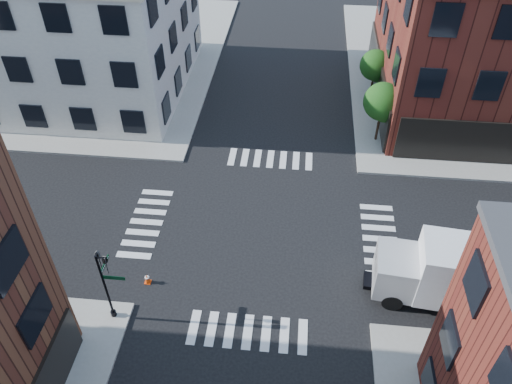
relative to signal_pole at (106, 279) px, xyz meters
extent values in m
plane|color=black|center=(6.72, 6.68, -2.86)|extent=(120.00, 120.00, 0.00)
cube|color=gray|center=(-14.28, 27.68, -2.78)|extent=(30.00, 30.00, 0.15)
cube|color=silver|center=(-12.28, 22.68, 2.64)|extent=(22.00, 16.00, 11.00)
cylinder|color=black|center=(14.22, 16.68, -1.97)|extent=(0.18, 0.18, 1.47)
cylinder|color=black|center=(14.22, 16.68, -1.24)|extent=(0.12, 0.12, 1.47)
sphere|color=#0E340E|center=(14.22, 16.68, 0.44)|extent=(2.69, 2.69, 2.69)
sphere|color=#0E340E|center=(14.47, 16.58, -0.10)|extent=(1.85, 1.85, 1.85)
cylinder|color=black|center=(14.22, 22.68, -2.04)|extent=(0.18, 0.18, 1.33)
cylinder|color=black|center=(14.22, 22.68, -1.38)|extent=(0.12, 0.12, 1.33)
sphere|color=#0E340E|center=(14.22, 22.68, 0.14)|extent=(2.43, 2.43, 2.43)
sphere|color=#0E340E|center=(14.47, 22.58, -0.35)|extent=(1.67, 1.67, 1.67)
cylinder|color=black|center=(-0.08, -0.12, -0.56)|extent=(0.12, 0.12, 4.60)
cylinder|color=black|center=(-0.08, -0.12, -2.56)|extent=(0.28, 0.28, 0.30)
cube|color=#053819|center=(0.47, -0.12, 0.29)|extent=(1.10, 0.03, 0.22)
cube|color=#053819|center=(-0.08, 0.43, 0.54)|extent=(0.03, 1.10, 0.22)
imported|color=black|center=(0.27, -0.02, 1.04)|extent=(0.22, 0.18, 1.10)
imported|color=black|center=(-0.18, 0.23, 1.04)|extent=(0.18, 0.22, 1.10)
cube|color=silver|center=(17.93, 2.56, -0.65)|extent=(6.33, 3.21, 3.26)
cube|color=maroon|center=(17.80, 1.23, -0.65)|extent=(2.31, 0.26, 0.74)
cube|color=maroon|center=(18.06, 3.89, -0.65)|extent=(2.31, 0.26, 0.74)
cube|color=#AFAFB1|center=(13.95, 2.95, -1.23)|extent=(2.34, 2.72, 2.10)
cube|color=black|center=(12.96, 3.05, -0.86)|extent=(0.30, 2.00, 0.95)
cube|color=black|center=(16.67, 2.68, -2.33)|extent=(8.48, 1.86, 0.26)
cylinder|color=black|center=(13.85, 1.85, -2.33)|extent=(1.08, 0.47, 1.05)
cylinder|color=black|center=(14.06, 4.05, -2.33)|extent=(1.08, 0.47, 1.05)
cylinder|color=black|center=(17.61, 1.48, -2.33)|extent=(1.08, 0.47, 1.05)
cylinder|color=black|center=(17.83, 3.68, -2.33)|extent=(1.08, 0.47, 1.05)
cube|color=#EB420A|center=(1.02, 2.19, -2.84)|extent=(0.35, 0.35, 0.04)
cone|color=#EB420A|center=(1.02, 2.19, -2.55)|extent=(0.33, 0.33, 0.62)
cylinder|color=white|center=(1.02, 2.19, -2.46)|extent=(0.24, 0.24, 0.07)
camera|label=1|loc=(8.52, -14.07, 18.52)|focal=35.00mm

